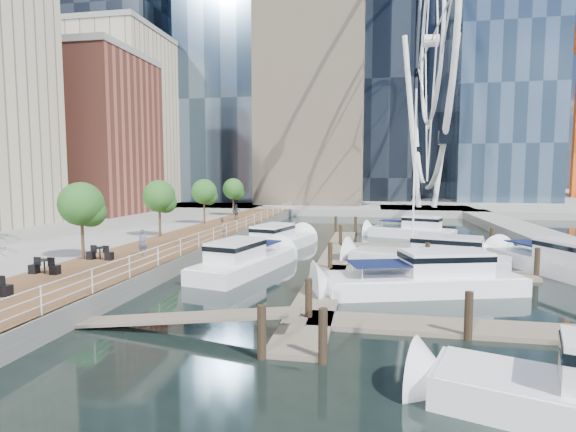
% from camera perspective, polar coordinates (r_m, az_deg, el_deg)
% --- Properties ---
extents(ground, '(520.00, 520.00, 0.00)m').
position_cam_1_polar(ground, '(21.41, -4.76, -11.08)').
color(ground, black).
rests_on(ground, ground).
extents(boardwalk, '(6.00, 60.00, 1.00)m').
position_cam_1_polar(boardwalk, '(38.09, -11.98, -3.20)').
color(boardwalk, brown).
rests_on(boardwalk, ground).
extents(seawall, '(0.25, 60.00, 1.00)m').
position_cam_1_polar(seawall, '(37.06, -7.68, -3.37)').
color(seawall, '#595954').
rests_on(seawall, ground).
extents(land_far, '(200.00, 114.00, 1.00)m').
position_cam_1_polar(land_far, '(122.07, 7.83, 2.59)').
color(land_far, gray).
rests_on(land_far, ground).
extents(breakwater, '(4.00, 60.00, 1.00)m').
position_cam_1_polar(breakwater, '(42.77, 30.26, -2.89)').
color(breakwater, gray).
rests_on(breakwater, ground).
extents(pier, '(14.00, 12.00, 1.00)m').
position_cam_1_polar(pier, '(72.55, 17.15, 0.64)').
color(pier, gray).
rests_on(pier, ground).
extents(railing, '(0.10, 60.00, 1.05)m').
position_cam_1_polar(railing, '(36.95, -7.85, -1.79)').
color(railing, white).
rests_on(railing, boardwalk).
extents(floating_docks, '(16.00, 34.00, 2.60)m').
position_cam_1_polar(floating_docks, '(30.42, 15.10, -5.40)').
color(floating_docks, '#6D6051').
rests_on(floating_docks, ground).
extents(midrise_condos, '(19.00, 67.00, 28.00)m').
position_cam_1_polar(midrise_condos, '(61.23, -29.93, 11.49)').
color(midrise_condos, '#BCAD8E').
rests_on(midrise_condos, ground).
extents(ferris_wheel, '(5.80, 45.60, 47.80)m').
position_cam_1_polar(ferris_wheel, '(75.03, 17.70, 20.37)').
color(ferris_wheel, white).
rests_on(ferris_wheel, ground).
extents(street_trees, '(2.60, 42.60, 4.60)m').
position_cam_1_polar(street_trees, '(37.81, -16.04, 2.42)').
color(street_trees, '#3F2B1C').
rests_on(street_trees, ground).
extents(cafe_tables, '(2.50, 13.70, 0.74)m').
position_cam_1_polar(cafe_tables, '(24.27, -30.77, -6.53)').
color(cafe_tables, black).
rests_on(cafe_tables, ground).
extents(yacht_foreground, '(11.42, 5.97, 2.15)m').
position_cam_1_polar(yacht_foreground, '(24.34, 16.62, -9.28)').
color(yacht_foreground, white).
rests_on(yacht_foreground, ground).
extents(pedestrian_near, '(0.68, 0.53, 1.65)m').
position_cam_1_polar(pedestrian_near, '(29.45, -17.96, -3.19)').
color(pedestrian_near, '#4E5068').
rests_on(pedestrian_near, boardwalk).
extents(pedestrian_mid, '(0.59, 0.75, 1.51)m').
position_cam_1_polar(pedestrian_mid, '(37.40, -8.36, -1.36)').
color(pedestrian_mid, '#836F5A').
rests_on(pedestrian_mid, boardwalk).
extents(pedestrian_far, '(1.06, 0.51, 1.75)m').
position_cam_1_polar(pedestrian_far, '(50.26, -6.57, 0.48)').
color(pedestrian_far, '#373B45').
rests_on(pedestrian_far, boardwalk).
extents(moored_yachts, '(24.70, 37.72, 11.50)m').
position_cam_1_polar(moored_yachts, '(30.64, 14.89, -6.26)').
color(moored_yachts, silver).
rests_on(moored_yachts, ground).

